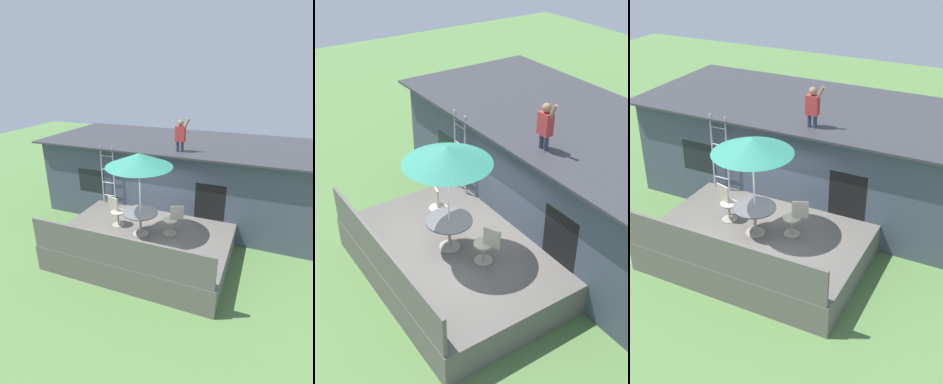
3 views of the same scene
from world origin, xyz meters
The scene contains 10 objects.
ground_plane centered at (0.00, 0.00, 0.00)m, with size 40.00×40.00×0.00m, color #567F42.
house centered at (0.00, 3.60, 1.46)m, with size 10.50×4.50×2.91m.
deck centered at (0.00, 0.00, 0.40)m, with size 5.17×3.63×0.80m, color #605B56.
deck_railing centered at (0.00, -1.77, 1.25)m, with size 5.07×0.08×0.90m, color #605B56.
patio_table centered at (-0.07, -0.09, 1.39)m, with size 1.04×1.04×0.74m.
patio_umbrella centered at (-0.07, -0.09, 3.15)m, with size 1.90×1.90×2.54m.
step_ladder centered at (-2.04, 1.45, 1.90)m, with size 0.52×0.04×2.20m.
person_figure centered at (0.46, 2.02, 3.52)m, with size 0.47×0.20×1.11m.
patio_chair_left centered at (-1.04, 0.17, 1.26)m, with size 0.61×0.44×0.92m.
patio_chair_right centered at (0.81, 0.30, 1.26)m, with size 0.59×0.44×0.92m.
Camera 3 is at (5.24, -8.95, 7.72)m, focal length 47.13 mm.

